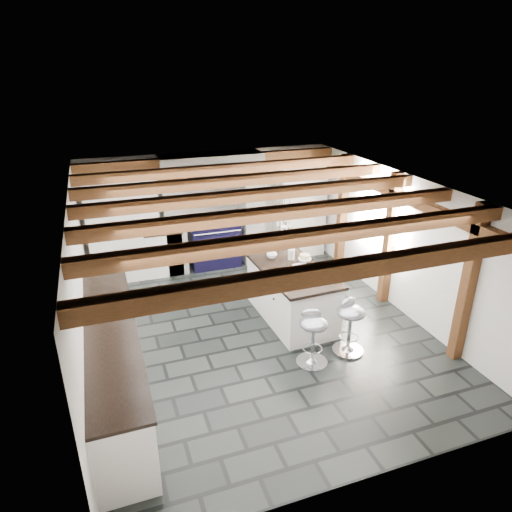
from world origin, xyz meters
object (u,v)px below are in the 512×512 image
object	(u,v)px
range_cooker	(214,244)
bar_stool_far	(313,332)
kitchen_island	(291,293)
bar_stool_near	(350,320)

from	to	relation	value
range_cooker	bar_stool_far	world-z (taller)	range_cooker
kitchen_island	bar_stool_near	xyz separation A→B (m)	(0.40, -1.16, 0.06)
bar_stool_near	kitchen_island	bearing A→B (deg)	91.10
bar_stool_near	bar_stool_far	size ratio (longest dim) A/B	1.02
range_cooker	kitchen_island	distance (m)	2.57
range_cooker	bar_stool_far	xyz separation A→B (m)	(0.42, -3.73, 0.05)
kitchen_island	bar_stool_near	size ratio (longest dim) A/B	2.21
range_cooker	kitchen_island	bearing A→B (deg)	-75.66
kitchen_island	bar_stool_far	bearing A→B (deg)	-102.09
kitchen_island	bar_stool_far	xyz separation A→B (m)	(-0.22, -1.24, 0.05)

